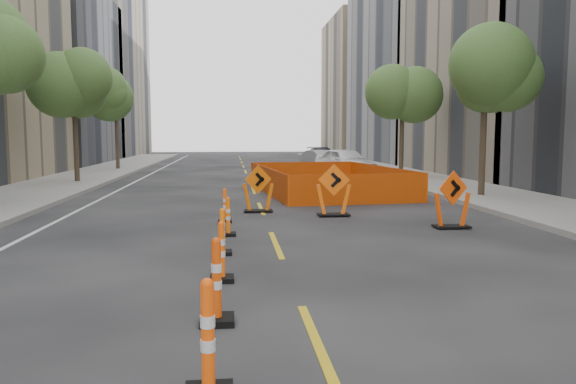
{
  "coord_description": "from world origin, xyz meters",
  "views": [
    {
      "loc": [
        -0.98,
        -8.11,
        2.42
      ],
      "look_at": [
        0.33,
        4.58,
        1.1
      ],
      "focal_mm": 35.0,
      "sensor_mm": 36.0,
      "label": 1
    }
  ],
  "objects": [
    {
      "name": "channelizer_6",
      "position": [
        -1.14,
        7.27,
        0.47
      ],
      "size": [
        0.37,
        0.37,
        0.94
      ],
      "primitive_type": null,
      "color": "#FF550A",
      "rests_on": "ground"
    },
    {
      "name": "tree_r_c",
      "position": [
        8.4,
        22.0,
        4.53
      ],
      "size": [
        2.8,
        2.8,
        5.95
      ],
      "color": "#382B1E",
      "rests_on": "ground"
    },
    {
      "name": "parked_car_far",
      "position": [
        5.99,
        34.53,
        0.72
      ],
      "size": [
        2.1,
        4.97,
        1.43
      ],
      "primitive_type": "imported",
      "rotation": [
        0.0,
        0.0,
        -0.02
      ],
      "color": "black",
      "rests_on": "ground"
    },
    {
      "name": "chevron_sign_left",
      "position": [
        -0.13,
        9.2,
        0.73
      ],
      "size": [
        1.12,
        0.89,
        1.47
      ],
      "primitive_type": null,
      "rotation": [
        0.0,
        0.0,
        0.35
      ],
      "color": "#E05E09",
      "rests_on": "ground"
    },
    {
      "name": "bld_left_e",
      "position": [
        -17.0,
        55.6,
        10.0
      ],
      "size": [
        12.0,
        20.0,
        20.0
      ],
      "primitive_type": "cube",
      "color": "gray",
      "rests_on": "ground"
    },
    {
      "name": "bld_right_d",
      "position": [
        17.0,
        40.2,
        10.0
      ],
      "size": [
        12.0,
        18.0,
        20.0
      ],
      "primitive_type": "cube",
      "color": "gray",
      "rests_on": "ground"
    },
    {
      "name": "parked_car_mid",
      "position": [
        5.17,
        29.44,
        0.67
      ],
      "size": [
        2.77,
        4.3,
        1.34
      ],
      "primitive_type": "imported",
      "rotation": [
        0.0,
        0.0,
        0.36
      ],
      "color": "#9C9DA1",
      "rests_on": "ground"
    },
    {
      "name": "sidewalk_right",
      "position": [
        9.0,
        12.0,
        0.07
      ],
      "size": [
        4.0,
        90.0,
        0.15
      ],
      "primitive_type": "cube",
      "color": "gray",
      "rests_on": "ground"
    },
    {
      "name": "channelizer_2",
      "position": [
        -1.17,
        -1.07,
        0.56
      ],
      "size": [
        0.44,
        0.44,
        1.12
      ],
      "primitive_type": null,
      "color": "#DB4109",
      "rests_on": "ground"
    },
    {
      "name": "channelizer_1",
      "position": [
        -1.2,
        -3.15,
        0.57
      ],
      "size": [
        0.45,
        0.45,
        1.14
      ],
      "primitive_type": null,
      "color": "#FF4F0A",
      "rests_on": "ground"
    },
    {
      "name": "bld_left_d",
      "position": [
        -17.0,
        39.2,
        7.0
      ],
      "size": [
        12.0,
        16.0,
        14.0
      ],
      "primitive_type": "cube",
      "color": "#4C4C51",
      "rests_on": "ground"
    },
    {
      "name": "channelizer_5",
      "position": [
        -1.04,
        5.18,
        0.46
      ],
      "size": [
        0.37,
        0.37,
        0.93
      ],
      "primitive_type": null,
      "color": "#F4600A",
      "rests_on": "ground"
    },
    {
      "name": "tree_l_c",
      "position": [
        -8.4,
        20.0,
        4.53
      ],
      "size": [
        2.8,
        2.8,
        5.95
      ],
      "color": "#382B1E",
      "rests_on": "ground"
    },
    {
      "name": "bld_right_e",
      "position": [
        17.0,
        58.6,
        8.0
      ],
      "size": [
        12.0,
        14.0,
        16.0
      ],
      "primitive_type": "cube",
      "color": "tan",
      "rests_on": "ground"
    },
    {
      "name": "tree_r_b",
      "position": [
        8.4,
        12.0,
        4.53
      ],
      "size": [
        2.8,
        2.8,
        5.95
      ],
      "color": "#382B1E",
      "rests_on": "ground"
    },
    {
      "name": "parked_car_near",
      "position": [
        5.59,
        23.57,
        0.82
      ],
      "size": [
        3.34,
        5.2,
        1.65
      ],
      "primitive_type": "imported",
      "rotation": [
        0.0,
        0.0,
        0.31
      ],
      "color": "white",
      "rests_on": "ground"
    },
    {
      "name": "bld_right_c",
      "position": [
        17.0,
        23.8,
        7.0
      ],
      "size": [
        12.0,
        16.0,
        14.0
      ],
      "primitive_type": "cube",
      "color": "gray",
      "rests_on": "ground"
    },
    {
      "name": "tree_l_d",
      "position": [
        -8.4,
        30.0,
        4.53
      ],
      "size": [
        2.8,
        2.8,
        5.95
      ],
      "color": "#382B1E",
      "rests_on": "ground"
    },
    {
      "name": "chevron_sign_right",
      "position": [
        4.69,
        5.67,
        0.75
      ],
      "size": [
        1.14,
        0.89,
        1.49
      ],
      "primitive_type": null,
      "rotation": [
        0.0,
        0.0,
        0.34
      ],
      "color": "#E94709",
      "rests_on": "ground"
    },
    {
      "name": "chevron_sign_center",
      "position": [
        2.04,
        8.09,
        0.77
      ],
      "size": [
        1.1,
        0.74,
        1.54
      ],
      "primitive_type": null,
      "rotation": [
        0.0,
        0.0,
        -0.12
      ],
      "color": "#F95D0A",
      "rests_on": "ground"
    },
    {
      "name": "channelizer_3",
      "position": [
        -1.14,
        1.02,
        0.5
      ],
      "size": [
        0.4,
        0.4,
        1.01
      ],
      "primitive_type": null,
      "color": "#FD540A",
      "rests_on": "ground"
    },
    {
      "name": "safety_fence",
      "position": [
        2.98,
        14.89,
        0.53
      ],
      "size": [
        5.87,
        8.99,
        1.06
      ],
      "primitive_type": null,
      "rotation": [
        0.0,
        0.0,
        0.11
      ],
      "color": "#FF500D",
      "rests_on": "ground"
    },
    {
      "name": "ground_plane",
      "position": [
        0.0,
        0.0,
        0.0
      ],
      "size": [
        140.0,
        140.0,
        0.0
      ],
      "primitive_type": "plane",
      "color": "black"
    },
    {
      "name": "channelizer_4",
      "position": [
        -1.15,
        3.1,
        0.47
      ],
      "size": [
        0.37,
        0.37,
        0.94
      ],
      "primitive_type": null,
      "color": "orange",
      "rests_on": "ground"
    }
  ]
}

